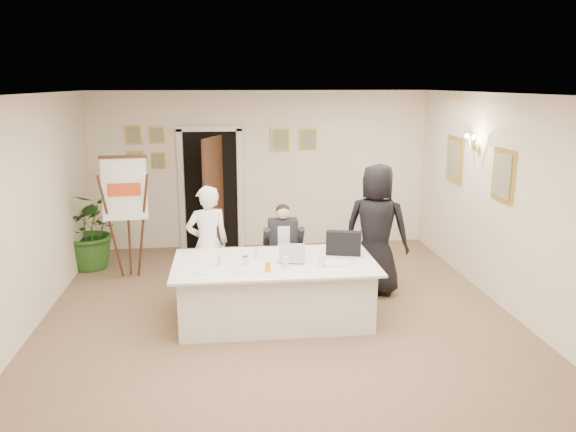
# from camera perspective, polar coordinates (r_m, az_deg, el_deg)

# --- Properties ---
(floor) EXTENTS (7.00, 7.00, 0.00)m
(floor) POSITION_cam_1_polar(r_m,az_deg,el_deg) (7.16, -0.78, -10.77)
(floor) COLOR brown
(floor) RESTS_ON ground
(ceiling) EXTENTS (6.00, 7.00, 0.02)m
(ceiling) POSITION_cam_1_polar(r_m,az_deg,el_deg) (6.53, -0.85, 12.26)
(ceiling) COLOR white
(ceiling) RESTS_ON wall_back
(wall_back) EXTENTS (6.00, 0.10, 2.80)m
(wall_back) POSITION_cam_1_polar(r_m,az_deg,el_deg) (10.14, -2.76, 4.70)
(wall_back) COLOR white
(wall_back) RESTS_ON floor
(wall_front) EXTENTS (6.00, 0.10, 2.80)m
(wall_front) POSITION_cam_1_polar(r_m,az_deg,el_deg) (3.43, 5.11, -13.19)
(wall_front) COLOR white
(wall_front) RESTS_ON floor
(wall_left) EXTENTS (0.10, 7.00, 2.80)m
(wall_left) POSITION_cam_1_polar(r_m,az_deg,el_deg) (7.08, -25.75, -0.43)
(wall_left) COLOR white
(wall_left) RESTS_ON floor
(wall_right) EXTENTS (0.10, 7.00, 2.80)m
(wall_right) POSITION_cam_1_polar(r_m,az_deg,el_deg) (7.60, 22.31, 0.77)
(wall_right) COLOR white
(wall_right) RESTS_ON floor
(doorway) EXTENTS (1.14, 0.86, 2.20)m
(doorway) POSITION_cam_1_polar(r_m,az_deg,el_deg) (10.00, -7.73, 2.40)
(doorway) COLOR black
(doorway) RESTS_ON floor
(pictures_back_wall) EXTENTS (3.40, 0.06, 0.80)m
(pictures_back_wall) POSITION_cam_1_polar(r_m,az_deg,el_deg) (10.03, -7.38, 7.11)
(pictures_back_wall) COLOR gold
(pictures_back_wall) RESTS_ON wall_back
(pictures_right_wall) EXTENTS (0.06, 2.20, 0.80)m
(pictures_right_wall) POSITION_cam_1_polar(r_m,az_deg,el_deg) (8.58, 18.56, 4.80)
(pictures_right_wall) COLOR gold
(pictures_right_wall) RESTS_ON wall_right
(wall_sconce) EXTENTS (0.20, 0.30, 0.24)m
(wall_sconce) POSITION_cam_1_polar(r_m,az_deg,el_deg) (8.51, 18.30, 7.14)
(wall_sconce) COLOR gold
(wall_sconce) RESTS_ON wall_right
(conference_table) EXTENTS (2.50, 1.34, 0.78)m
(conference_table) POSITION_cam_1_polar(r_m,az_deg,el_deg) (7.09, -1.36, -7.57)
(conference_table) COLOR silver
(conference_table) RESTS_ON floor
(seated_man) EXTENTS (0.58, 0.61, 1.30)m
(seated_man) POSITION_cam_1_polar(r_m,az_deg,el_deg) (7.93, -0.48, -3.32)
(seated_man) COLOR black
(seated_man) RESTS_ON floor
(flip_chart) EXTENTS (0.66, 0.44, 1.86)m
(flip_chart) POSITION_cam_1_polar(r_m,az_deg,el_deg) (8.80, -16.02, -0.74)
(flip_chart) COLOR #341C10
(flip_chart) RESTS_ON floor
(standing_man) EXTENTS (0.67, 0.53, 1.61)m
(standing_man) POSITION_cam_1_polar(r_m,az_deg,el_deg) (7.67, -8.15, -2.83)
(standing_man) COLOR white
(standing_man) RESTS_ON floor
(standing_woman) EXTENTS (1.08, 0.93, 1.86)m
(standing_woman) POSITION_cam_1_polar(r_m,az_deg,el_deg) (7.94, 8.96, -1.37)
(standing_woman) COLOR black
(standing_woman) RESTS_ON floor
(potted_palm) EXTENTS (1.15, 0.99, 1.27)m
(potted_palm) POSITION_cam_1_polar(r_m,az_deg,el_deg) (9.54, -19.34, -1.31)
(potted_palm) COLOR #27571D
(potted_palm) RESTS_ON floor
(laptop) EXTENTS (0.38, 0.40, 0.28)m
(laptop) POSITION_cam_1_polar(r_m,az_deg,el_deg) (6.94, 0.29, -3.50)
(laptop) COLOR #B7BABC
(laptop) RESTS_ON conference_table
(laptop_bag) EXTENTS (0.46, 0.23, 0.31)m
(laptop_bag) POSITION_cam_1_polar(r_m,az_deg,el_deg) (7.21, 5.67, -2.76)
(laptop_bag) COLOR black
(laptop_bag) RESTS_ON conference_table
(paper_stack) EXTENTS (0.33, 0.25, 0.03)m
(paper_stack) POSITION_cam_1_polar(r_m,az_deg,el_deg) (6.86, 5.02, -4.82)
(paper_stack) COLOR white
(paper_stack) RESTS_ON conference_table
(plate_left) EXTENTS (0.29, 0.29, 0.01)m
(plate_left) POSITION_cam_1_polar(r_m,az_deg,el_deg) (6.64, -8.47, -5.64)
(plate_left) COLOR white
(plate_left) RESTS_ON conference_table
(plate_mid) EXTENTS (0.26, 0.26, 0.01)m
(plate_mid) POSITION_cam_1_polar(r_m,az_deg,el_deg) (6.61, -4.89, -5.60)
(plate_mid) COLOR white
(plate_mid) RESTS_ON conference_table
(plate_near) EXTENTS (0.23, 0.23, 0.01)m
(plate_near) POSITION_cam_1_polar(r_m,az_deg,el_deg) (6.52, -1.97, -5.84)
(plate_near) COLOR white
(plate_near) RESTS_ON conference_table
(glass_a) EXTENTS (0.06, 0.06, 0.14)m
(glass_a) POSITION_cam_1_polar(r_m,az_deg,el_deg) (6.84, -6.93, -4.45)
(glass_a) COLOR silver
(glass_a) RESTS_ON conference_table
(glass_b) EXTENTS (0.08, 0.08, 0.14)m
(glass_b) POSITION_cam_1_polar(r_m,az_deg,el_deg) (6.69, -0.23, -4.76)
(glass_b) COLOR silver
(glass_b) RESTS_ON conference_table
(glass_c) EXTENTS (0.09, 0.09, 0.14)m
(glass_c) POSITION_cam_1_polar(r_m,az_deg,el_deg) (6.76, 3.43, -4.59)
(glass_c) COLOR silver
(glass_c) RESTS_ON conference_table
(glass_d) EXTENTS (0.07, 0.07, 0.14)m
(glass_d) POSITION_cam_1_polar(r_m,az_deg,el_deg) (7.09, -3.31, -3.73)
(glass_d) COLOR silver
(glass_d) RESTS_ON conference_table
(oj_glass) EXTENTS (0.09, 0.09, 0.13)m
(oj_glass) POSITION_cam_1_polar(r_m,az_deg,el_deg) (6.54, -2.06, -5.23)
(oj_glass) COLOR orange
(oj_glass) RESTS_ON conference_table
(steel_jug) EXTENTS (0.09, 0.09, 0.11)m
(steel_jug) POSITION_cam_1_polar(r_m,az_deg,el_deg) (6.83, -4.36, -4.54)
(steel_jug) COLOR silver
(steel_jug) RESTS_ON conference_table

